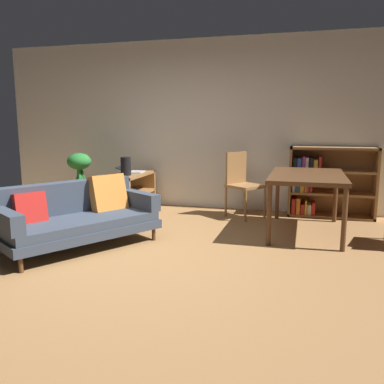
% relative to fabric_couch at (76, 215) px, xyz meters
% --- Properties ---
extents(ground_plane, '(8.16, 8.16, 0.00)m').
position_rel_fabric_couch_xyz_m(ground_plane, '(0.72, -0.17, -0.36)').
color(ground_plane, '#9E7042').
extents(back_wall_panel, '(6.80, 0.10, 2.70)m').
position_rel_fabric_couch_xyz_m(back_wall_panel, '(0.72, 2.53, 0.99)').
color(back_wall_panel, silver).
rests_on(back_wall_panel, ground_plane).
extents(fabric_couch, '(1.58, 1.88, 0.77)m').
position_rel_fabric_couch_xyz_m(fabric_couch, '(0.00, 0.00, 0.00)').
color(fabric_couch, '#56351E').
rests_on(fabric_couch, ground_plane).
extents(media_console, '(0.42, 1.04, 0.61)m').
position_rel_fabric_couch_xyz_m(media_console, '(-0.12, 1.75, -0.05)').
color(media_console, olive).
rests_on(media_console, ground_plane).
extents(open_laptop, '(0.44, 0.35, 0.09)m').
position_rel_fabric_couch_xyz_m(open_laptop, '(-0.16, 1.91, 0.28)').
color(open_laptop, silver).
rests_on(open_laptop, media_console).
extents(desk_speaker, '(0.15, 0.15, 0.27)m').
position_rel_fabric_couch_xyz_m(desk_speaker, '(-0.09, 1.54, 0.39)').
color(desk_speaker, black).
rests_on(desk_speaker, media_console).
extents(potted_floor_plant, '(0.38, 0.39, 0.90)m').
position_rel_fabric_couch_xyz_m(potted_floor_plant, '(-1.06, 1.85, 0.16)').
color(potted_floor_plant, '#333338').
rests_on(potted_floor_plant, ground_plane).
extents(dining_table, '(0.90, 1.49, 0.75)m').
position_rel_fabric_couch_xyz_m(dining_table, '(2.50, 1.28, 0.33)').
color(dining_table, '#56351E').
rests_on(dining_table, ground_plane).
extents(dining_chair_far, '(0.62, 0.62, 0.96)m').
position_rel_fabric_couch_xyz_m(dining_chair_far, '(1.57, 1.98, 0.17)').
color(dining_chair_far, olive).
rests_on(dining_chair_far, ground_plane).
extents(bookshelf, '(1.23, 0.36, 1.04)m').
position_rel_fabric_couch_xyz_m(bookshelf, '(2.76, 2.33, 0.15)').
color(bookshelf, olive).
rests_on(bookshelf, ground_plane).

